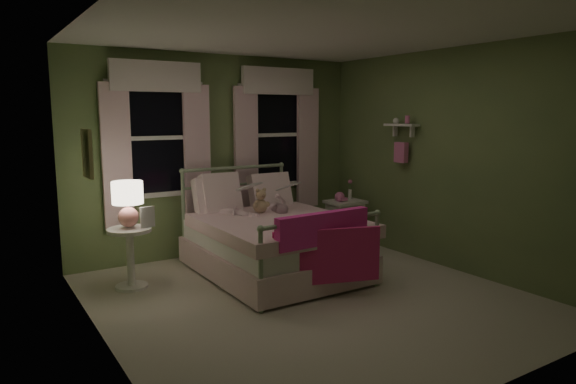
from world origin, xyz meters
TOP-DOWN VIEW (x-y plane):
  - room_shell at (0.00, 0.00)m, footprint 4.20×4.20m
  - bed at (0.09, 0.90)m, footprint 1.58×2.04m
  - pink_throw at (0.09, -0.11)m, footprint 1.10×0.38m
  - child_left at (-0.19, 1.34)m, footprint 0.34×0.27m
  - child_right at (0.37, 1.34)m, footprint 0.43×0.38m
  - book_left at (-0.19, 1.09)m, footprint 0.22×0.16m
  - book_right at (0.37, 1.09)m, footprint 0.23×0.19m
  - teddy_bear at (0.09, 1.18)m, footprint 0.23×0.18m
  - nightstand_left at (-1.45, 1.27)m, footprint 0.46×0.46m
  - table_lamp at (-1.45, 1.27)m, footprint 0.32×0.32m
  - book_nightstand at (-1.35, 1.19)m, footprint 0.19×0.24m
  - nightstand_right at (1.57, 1.41)m, footprint 0.50×0.40m
  - pink_toy at (1.47, 1.41)m, footprint 0.14×0.19m
  - bud_vase at (1.69, 1.46)m, footprint 0.06×0.06m
  - window_left at (-0.85, 2.03)m, footprint 1.34×0.13m
  - window_right at (0.85, 2.03)m, footprint 1.34×0.13m
  - wall_shelf at (1.90, 0.70)m, footprint 0.15×0.50m
  - framed_picture at (-1.95, 0.60)m, footprint 0.03×0.32m

SIDE VIEW (x-z plane):
  - bed at x=0.09m, z-range -0.22..0.97m
  - nightstand_left at x=-1.45m, z-range 0.09..0.74m
  - nightstand_right at x=1.57m, z-range 0.23..0.87m
  - pink_throw at x=0.09m, z-range 0.26..0.96m
  - book_nightstand at x=-1.35m, z-range 0.65..0.67m
  - pink_toy at x=1.47m, z-range 0.64..0.78m
  - bud_vase at x=1.69m, z-range 0.65..0.93m
  - teddy_bear at x=0.09m, z-range 0.64..0.94m
  - book_right at x=0.37m, z-range 0.79..1.05m
  - child_right at x=0.37m, z-range 0.57..1.32m
  - table_lamp at x=-1.45m, z-range 0.71..1.20m
  - book_left at x=-0.19m, z-range 0.83..1.09m
  - child_left at x=-0.19m, z-range 0.57..1.37m
  - room_shell at x=0.00m, z-range -0.80..3.40m
  - framed_picture at x=-1.95m, z-range 1.29..1.71m
  - wall_shelf at x=1.90m, z-range 1.22..1.82m
  - window_left at x=-0.85m, z-range 0.64..2.60m
  - window_right at x=0.85m, z-range 0.64..2.60m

